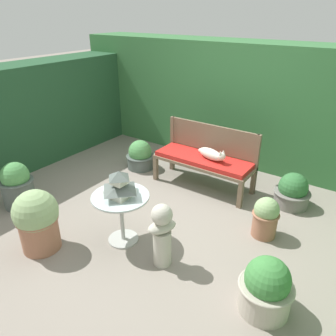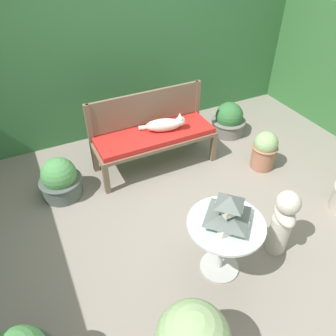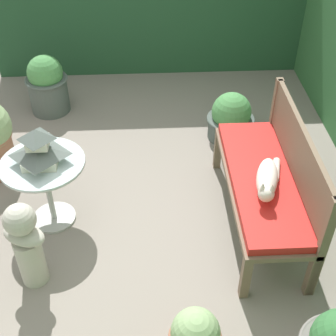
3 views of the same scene
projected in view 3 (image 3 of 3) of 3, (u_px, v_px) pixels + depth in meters
name	position (u px, v px, depth m)	size (l,w,h in m)	color
ground	(137.00, 229.00, 3.66)	(30.00, 30.00, 0.00)	gray
garden_bench	(262.00, 183.00, 3.48)	(1.44, 0.50, 0.47)	brown
bench_backrest	(298.00, 158.00, 3.34)	(1.44, 0.06, 0.88)	brown
cat	(267.00, 180.00, 3.28)	(0.51, 0.29, 0.20)	silver
patio_table	(45.00, 175.00, 3.46)	(0.62, 0.62, 0.58)	#B7B7B2
pagoda_birdhouse	(39.00, 149.00, 3.30)	(0.33, 0.33, 0.29)	silver
garden_bust	(26.00, 242.00, 3.06)	(0.28, 0.34, 0.70)	#B7B2A3
potted_plant_bench_left	(47.00, 85.00, 4.78)	(0.43, 0.43, 0.62)	#4C5651
potted_plant_bench_right	(231.00, 119.00, 4.47)	(0.46, 0.46, 0.47)	#4C5651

